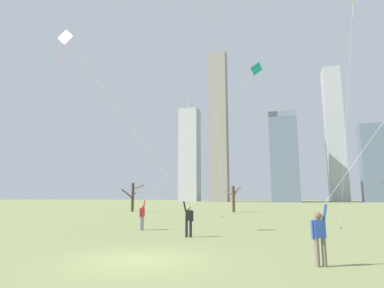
{
  "coord_description": "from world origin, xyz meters",
  "views": [
    {
      "loc": [
        5.03,
        -9.84,
        2.09
      ],
      "look_at": [
        0.0,
        6.0,
        4.93
      ],
      "focal_mm": 28.98,
      "sensor_mm": 36.0,
      "label": 1
    }
  ],
  "objects_px": {
    "kite_flyer_midfield_right_teal": "(181,166)",
    "distant_kite_drifting_right_white": "(352,22)",
    "distant_kite_low_near_trees_green": "(199,31)",
    "bare_tree_rightmost": "(132,196)",
    "kite_flyer_foreground_left_pink": "(165,184)",
    "kite_flyer_midfield_center_purple": "(361,171)",
    "bare_tree_right_of_center": "(233,198)"
  },
  "relations": [
    {
      "from": "kite_flyer_midfield_right_teal",
      "to": "bare_tree_rightmost",
      "type": "xyz_separation_m",
      "value": [
        -14.23,
        19.09,
        -2.21
      ]
    },
    {
      "from": "distant_kite_low_near_trees_green",
      "to": "bare_tree_right_of_center",
      "type": "relative_size",
      "value": 8.2
    },
    {
      "from": "bare_tree_rightmost",
      "to": "bare_tree_right_of_center",
      "type": "relative_size",
      "value": 1.14
    },
    {
      "from": "distant_kite_low_near_trees_green",
      "to": "bare_tree_rightmost",
      "type": "height_order",
      "value": "distant_kite_low_near_trees_green"
    },
    {
      "from": "distant_kite_low_near_trees_green",
      "to": "bare_tree_right_of_center",
      "type": "xyz_separation_m",
      "value": [
        2.96,
        6.75,
        -22.04
      ]
    },
    {
      "from": "kite_flyer_foreground_left_pink",
      "to": "kite_flyer_midfield_right_teal",
      "type": "distance_m",
      "value": 6.12
    },
    {
      "from": "kite_flyer_midfield_center_purple",
      "to": "bare_tree_rightmost",
      "type": "distance_m",
      "value": 37.84
    },
    {
      "from": "distant_kite_drifting_right_white",
      "to": "bare_tree_rightmost",
      "type": "distance_m",
      "value": 33.99
    },
    {
      "from": "kite_flyer_midfield_center_purple",
      "to": "bare_tree_rightmost",
      "type": "xyz_separation_m",
      "value": [
        -24.21,
        29.07,
        -0.79
      ]
    },
    {
      "from": "kite_flyer_foreground_left_pink",
      "to": "bare_tree_right_of_center",
      "type": "relative_size",
      "value": 3.46
    },
    {
      "from": "bare_tree_rightmost",
      "to": "kite_flyer_midfield_right_teal",
      "type": "bearing_deg",
      "value": -53.3
    },
    {
      "from": "kite_flyer_foreground_left_pink",
      "to": "bare_tree_rightmost",
      "type": "relative_size",
      "value": 3.03
    },
    {
      "from": "distant_kite_low_near_trees_green",
      "to": "kite_flyer_foreground_left_pink",
      "type": "bearing_deg",
      "value": -78.77
    },
    {
      "from": "bare_tree_right_of_center",
      "to": "kite_flyer_foreground_left_pink",
      "type": "bearing_deg",
      "value": -87.53
    },
    {
      "from": "kite_flyer_midfield_right_teal",
      "to": "distant_kite_low_near_trees_green",
      "type": "height_order",
      "value": "distant_kite_low_near_trees_green"
    },
    {
      "from": "kite_flyer_midfield_right_teal",
      "to": "distant_kite_drifting_right_white",
      "type": "distance_m",
      "value": 18.65
    },
    {
      "from": "kite_flyer_foreground_left_pink",
      "to": "distant_kite_drifting_right_white",
      "type": "relative_size",
      "value": 0.65
    },
    {
      "from": "kite_flyer_midfield_center_purple",
      "to": "kite_flyer_midfield_right_teal",
      "type": "xyz_separation_m",
      "value": [
        -9.98,
        9.97,
        1.42
      ]
    },
    {
      "from": "kite_flyer_midfield_center_purple",
      "to": "distant_kite_low_near_trees_green",
      "type": "distance_m",
      "value": 35.23
    },
    {
      "from": "kite_flyer_foreground_left_pink",
      "to": "bare_tree_right_of_center",
      "type": "distance_m",
      "value": 27.72
    },
    {
      "from": "distant_kite_drifting_right_white",
      "to": "bare_tree_rightmost",
      "type": "relative_size",
      "value": 4.69
    },
    {
      "from": "kite_flyer_foreground_left_pink",
      "to": "distant_kite_low_near_trees_green",
      "type": "xyz_separation_m",
      "value": [
        -4.16,
        20.93,
        21.21
      ]
    },
    {
      "from": "kite_flyer_midfield_right_teal",
      "to": "distant_kite_low_near_trees_green",
      "type": "bearing_deg",
      "value": 101.15
    },
    {
      "from": "distant_kite_drifting_right_white",
      "to": "kite_flyer_foreground_left_pink",
      "type": "bearing_deg",
      "value": -137.95
    },
    {
      "from": "distant_kite_drifting_right_white",
      "to": "kite_flyer_midfield_center_purple",
      "type": "bearing_deg",
      "value": -102.25
    },
    {
      "from": "kite_flyer_foreground_left_pink",
      "to": "bare_tree_rightmost",
      "type": "height_order",
      "value": "kite_flyer_foreground_left_pink"
    },
    {
      "from": "kite_flyer_midfield_center_purple",
      "to": "kite_flyer_midfield_right_teal",
      "type": "bearing_deg",
      "value": 135.02
    },
    {
      "from": "kite_flyer_midfield_center_purple",
      "to": "distant_kite_low_near_trees_green",
      "type": "xyz_separation_m",
      "value": [
        -12.97,
        25.12,
        21.04
      ]
    },
    {
      "from": "kite_flyer_midfield_center_purple",
      "to": "kite_flyer_foreground_left_pink",
      "type": "distance_m",
      "value": 9.75
    },
    {
      "from": "bare_tree_rightmost",
      "to": "distant_kite_low_near_trees_green",
      "type": "bearing_deg",
      "value": -19.36
    },
    {
      "from": "bare_tree_rightmost",
      "to": "kite_flyer_midfield_center_purple",
      "type": "bearing_deg",
      "value": -50.21
    },
    {
      "from": "distant_kite_low_near_trees_green",
      "to": "kite_flyer_midfield_center_purple",
      "type": "bearing_deg",
      "value": -62.7
    }
  ]
}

